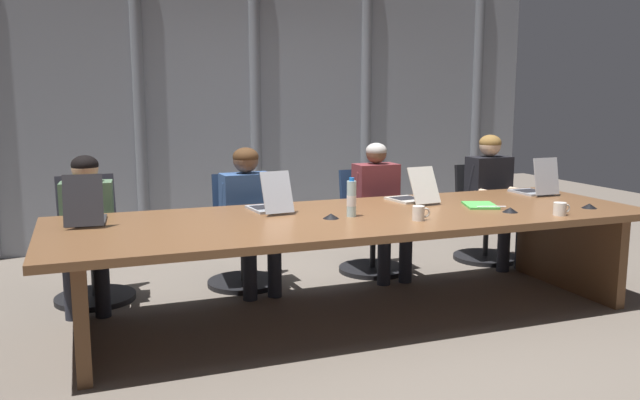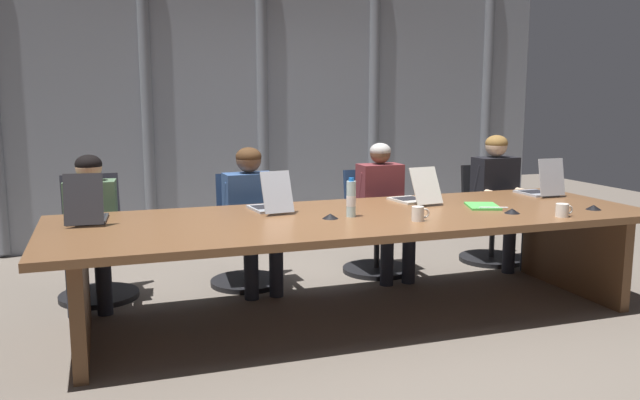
% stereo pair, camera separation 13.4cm
% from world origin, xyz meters
% --- Properties ---
extents(ground_plane, '(13.13, 13.13, 0.00)m').
position_xyz_m(ground_plane, '(0.00, 0.00, 0.00)').
color(ground_plane, '#6B6056').
extents(conference_table, '(4.19, 1.36, 0.73)m').
position_xyz_m(conference_table, '(0.00, 0.00, 0.59)').
color(conference_table, brown).
rests_on(conference_table, ground_plane).
extents(curtain_backdrop, '(6.56, 0.17, 3.19)m').
position_xyz_m(curtain_backdrop, '(0.00, 2.70, 1.60)').
color(curtain_backdrop, gray).
rests_on(curtain_backdrop, ground_plane).
extents(laptop_left_end, '(0.27, 0.44, 0.34)m').
position_xyz_m(laptop_left_end, '(-1.79, 0.32, 0.79)').
color(laptop_left_end, '#2D2D33').
rests_on(laptop_left_end, conference_table).
extents(laptop_left_mid, '(0.26, 0.44, 0.30)m').
position_xyz_m(laptop_left_mid, '(-0.55, 0.34, 0.79)').
color(laptop_left_mid, '#A8ADB7').
rests_on(laptop_left_mid, conference_table).
extents(laptop_center, '(0.29, 0.46, 0.29)m').
position_xyz_m(laptop_center, '(0.61, 0.34, 0.78)').
color(laptop_center, beige).
rests_on(laptop_center, conference_table).
extents(laptop_right_mid, '(0.23, 0.38, 0.32)m').
position_xyz_m(laptop_right_mid, '(1.77, 0.34, 0.79)').
color(laptop_right_mid, '#A8ADB7').
rests_on(laptop_right_mid, conference_table).
extents(office_chair_left_end, '(0.60, 0.60, 0.94)m').
position_xyz_m(office_chair_left_end, '(-1.76, 1.05, 0.35)').
color(office_chair_left_end, '#2D2D38').
rests_on(office_chair_left_end, ground_plane).
extents(office_chair_left_mid, '(0.60, 0.60, 0.90)m').
position_xyz_m(office_chair_left_mid, '(-0.58, 1.05, 0.34)').
color(office_chair_left_mid, navy).
rests_on(office_chair_left_mid, ground_plane).
extents(office_chair_center, '(0.60, 0.60, 0.89)m').
position_xyz_m(office_chair_center, '(0.59, 1.05, 0.33)').
color(office_chair_center, navy).
rests_on(office_chair_center, ground_plane).
extents(office_chair_right_mid, '(0.60, 0.60, 0.89)m').
position_xyz_m(office_chair_right_mid, '(1.78, 1.05, 0.33)').
color(office_chair_right_mid, black).
rests_on(office_chair_right_mid, ground_plane).
extents(person_left_end, '(0.41, 0.57, 1.12)m').
position_xyz_m(person_left_end, '(-1.78, 0.89, 0.63)').
color(person_left_end, '#4C6B4C').
rests_on(person_left_end, ground_plane).
extents(person_left_mid, '(0.43, 0.56, 1.14)m').
position_xyz_m(person_left_mid, '(-0.55, 0.90, 0.65)').
color(person_left_mid, '#335184').
rests_on(person_left_mid, ground_plane).
extents(person_center, '(0.38, 0.55, 1.15)m').
position_xyz_m(person_center, '(0.60, 0.89, 0.64)').
color(person_center, brown).
rests_on(person_center, ground_plane).
extents(person_right_mid, '(0.42, 0.56, 1.19)m').
position_xyz_m(person_right_mid, '(1.77, 0.90, 0.68)').
color(person_right_mid, black).
rests_on(person_right_mid, ground_plane).
extents(water_bottle_primary, '(0.07, 0.07, 0.27)m').
position_xyz_m(water_bottle_primary, '(-0.08, -0.05, 0.85)').
color(water_bottle_primary, silver).
rests_on(water_bottle_primary, conference_table).
extents(coffee_mug_near, '(0.13, 0.09, 0.09)m').
position_xyz_m(coffee_mug_near, '(1.30, -0.52, 0.77)').
color(coffee_mug_near, white).
rests_on(coffee_mug_near, conference_table).
extents(coffee_mug_far, '(0.13, 0.08, 0.10)m').
position_xyz_m(coffee_mug_far, '(0.29, -0.33, 0.78)').
color(coffee_mug_far, white).
rests_on(coffee_mug_far, conference_table).
extents(conference_mic_left_side, '(0.11, 0.11, 0.03)m').
position_xyz_m(conference_mic_left_side, '(-0.23, -0.07, 0.75)').
color(conference_mic_left_side, black).
rests_on(conference_mic_left_side, conference_table).
extents(conference_mic_middle, '(0.11, 0.11, 0.03)m').
position_xyz_m(conference_mic_middle, '(1.70, -0.36, 0.75)').
color(conference_mic_middle, black).
rests_on(conference_mic_middle, conference_table).
extents(conference_mic_right_side, '(0.11, 0.11, 0.03)m').
position_xyz_m(conference_mic_right_side, '(1.05, -0.29, 0.75)').
color(conference_mic_right_side, black).
rests_on(conference_mic_right_side, conference_table).
extents(spiral_notepad, '(0.31, 0.36, 0.03)m').
position_xyz_m(spiral_notepad, '(0.99, -0.01, 0.74)').
color(spiral_notepad, '#4CB74C').
rests_on(spiral_notepad, conference_table).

